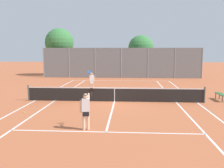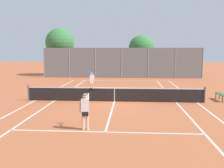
{
  "view_description": "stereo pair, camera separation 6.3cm",
  "coord_description": "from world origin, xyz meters",
  "px_view_note": "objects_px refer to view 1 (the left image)",
  "views": [
    {
      "loc": [
        0.93,
        -16.54,
        3.42
      ],
      "look_at": [
        -0.27,
        1.5,
        1.0
      ],
      "focal_mm": 40.0,
      "sensor_mm": 36.0,
      "label": 1
    },
    {
      "loc": [
        0.99,
        -16.54,
        3.42
      ],
      "look_at": [
        -0.27,
        1.5,
        1.0
      ],
      "focal_mm": 40.0,
      "sensor_mm": 36.0,
      "label": 2
    }
  ],
  "objects_px": {
    "player_far_left": "(91,80)",
    "loose_tennis_ball_0": "(92,85)",
    "tennis_net": "(115,94)",
    "loose_tennis_ball_1": "(24,112)",
    "player_near_side": "(86,109)",
    "courtside_bench": "(221,95)",
    "tree_behind_right": "(142,49)",
    "tree_behind_left": "(59,43)"
  },
  "relations": [
    {
      "from": "loose_tennis_ball_1",
      "to": "courtside_bench",
      "type": "distance_m",
      "value": 12.9
    },
    {
      "from": "tennis_net",
      "to": "tree_behind_left",
      "type": "xyz_separation_m",
      "value": [
        -8.63,
        17.6,
        3.92
      ]
    },
    {
      "from": "player_far_left",
      "to": "loose_tennis_ball_0",
      "type": "relative_size",
      "value": 26.88
    },
    {
      "from": "tree_behind_left",
      "to": "loose_tennis_ball_0",
      "type": "bearing_deg",
      "value": -58.2
    },
    {
      "from": "player_far_left",
      "to": "loose_tennis_ball_1",
      "type": "relative_size",
      "value": 26.88
    },
    {
      "from": "loose_tennis_ball_0",
      "to": "courtside_bench",
      "type": "relative_size",
      "value": 0.04
    },
    {
      "from": "tree_behind_left",
      "to": "tree_behind_right",
      "type": "xyz_separation_m",
      "value": [
        11.31,
        0.11,
        -0.75
      ]
    },
    {
      "from": "loose_tennis_ball_0",
      "to": "player_far_left",
      "type": "bearing_deg",
      "value": -81.83
    },
    {
      "from": "player_near_side",
      "to": "player_far_left",
      "type": "height_order",
      "value": "same"
    },
    {
      "from": "tennis_net",
      "to": "player_near_side",
      "type": "bearing_deg",
      "value": -98.35
    },
    {
      "from": "player_near_side",
      "to": "tree_behind_left",
      "type": "relative_size",
      "value": 0.27
    },
    {
      "from": "player_near_side",
      "to": "courtside_bench",
      "type": "xyz_separation_m",
      "value": [
        8.22,
        7.0,
        -0.52
      ]
    },
    {
      "from": "loose_tennis_ball_1",
      "to": "tree_behind_right",
      "type": "distance_m",
      "value": 22.7
    },
    {
      "from": "tennis_net",
      "to": "player_far_left",
      "type": "height_order",
      "value": "player_far_left"
    },
    {
      "from": "tennis_net",
      "to": "loose_tennis_ball_0",
      "type": "distance_m",
      "value": 8.59
    },
    {
      "from": "courtside_bench",
      "to": "player_near_side",
      "type": "bearing_deg",
      "value": -139.57
    },
    {
      "from": "tennis_net",
      "to": "player_near_side",
      "type": "height_order",
      "value": "player_near_side"
    },
    {
      "from": "tree_behind_left",
      "to": "tennis_net",
      "type": "bearing_deg",
      "value": -63.89
    },
    {
      "from": "player_near_side",
      "to": "loose_tennis_ball_1",
      "type": "bearing_deg",
      "value": 145.46
    },
    {
      "from": "player_far_left",
      "to": "loose_tennis_ball_1",
      "type": "xyz_separation_m",
      "value": [
        -2.59,
        -7.96,
        -0.89
      ]
    },
    {
      "from": "courtside_bench",
      "to": "tree_behind_right",
      "type": "distance_m",
      "value": 17.75
    },
    {
      "from": "player_near_side",
      "to": "courtside_bench",
      "type": "bearing_deg",
      "value": 40.43
    },
    {
      "from": "tennis_net",
      "to": "tree_behind_right",
      "type": "bearing_deg",
      "value": 81.39
    },
    {
      "from": "loose_tennis_ball_1",
      "to": "player_near_side",
      "type": "bearing_deg",
      "value": -34.54
    },
    {
      "from": "courtside_bench",
      "to": "player_far_left",
      "type": "bearing_deg",
      "value": 159.02
    },
    {
      "from": "tennis_net",
      "to": "tree_behind_left",
      "type": "bearing_deg",
      "value": 116.11
    },
    {
      "from": "tennis_net",
      "to": "loose_tennis_ball_1",
      "type": "relative_size",
      "value": 181.82
    },
    {
      "from": "tennis_net",
      "to": "player_near_side",
      "type": "relative_size",
      "value": 6.76
    },
    {
      "from": "player_near_side",
      "to": "tree_behind_left",
      "type": "height_order",
      "value": "tree_behind_left"
    },
    {
      "from": "loose_tennis_ball_0",
      "to": "tree_behind_right",
      "type": "relative_size",
      "value": 0.01
    },
    {
      "from": "loose_tennis_ball_0",
      "to": "tree_behind_right",
      "type": "xyz_separation_m",
      "value": [
        5.43,
        9.58,
        3.64
      ]
    },
    {
      "from": "loose_tennis_ball_1",
      "to": "tennis_net",
      "type": "bearing_deg",
      "value": 35.16
    },
    {
      "from": "tree_behind_right",
      "to": "tree_behind_left",
      "type": "bearing_deg",
      "value": -179.47
    },
    {
      "from": "courtside_bench",
      "to": "tree_behind_left",
      "type": "xyz_separation_m",
      "value": [
        -15.95,
        16.71,
        4.01
      ]
    },
    {
      "from": "tennis_net",
      "to": "loose_tennis_ball_1",
      "type": "distance_m",
      "value": 5.93
    },
    {
      "from": "tree_behind_right",
      "to": "player_far_left",
      "type": "bearing_deg",
      "value": -110.51
    },
    {
      "from": "loose_tennis_ball_1",
      "to": "loose_tennis_ball_0",
      "type": "bearing_deg",
      "value": 79.77
    },
    {
      "from": "loose_tennis_ball_1",
      "to": "player_far_left",
      "type": "bearing_deg",
      "value": 71.94
    },
    {
      "from": "tennis_net",
      "to": "courtside_bench",
      "type": "distance_m",
      "value": 7.38
    },
    {
      "from": "loose_tennis_ball_0",
      "to": "loose_tennis_ball_1",
      "type": "height_order",
      "value": "same"
    },
    {
      "from": "player_near_side",
      "to": "courtside_bench",
      "type": "height_order",
      "value": "player_near_side"
    },
    {
      "from": "tree_behind_left",
      "to": "tree_behind_right",
      "type": "height_order",
      "value": "tree_behind_left"
    }
  ]
}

